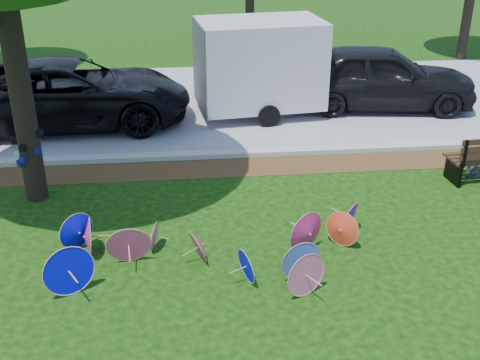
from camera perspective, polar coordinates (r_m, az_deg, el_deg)
The scene contains 9 objects.
ground at distance 9.86m, azimuth -1.76°, elevation -9.91°, with size 90.00×90.00×0.00m, color black.
mulch_strip at distance 13.76m, azimuth -3.11°, elevation 1.05°, with size 90.00×1.00×0.01m, color #472D16.
curb at distance 14.38m, azimuth -3.26°, elevation 2.41°, with size 90.00×0.30×0.12m, color #B7B5AD.
street at distance 18.28m, azimuth -3.89°, elevation 7.38°, with size 90.00×8.00×0.01m, color gray.
parasol_pile at distance 10.18m, azimuth -2.84°, elevation -6.26°, with size 5.62×2.31×0.84m.
black_van at distance 16.79m, azimuth -15.72°, elevation 7.92°, with size 2.90×6.30×1.75m, color black.
dark_pickup at distance 17.99m, azimuth 13.13°, elevation 9.51°, with size 2.16×5.37×1.83m, color black.
cargo_trailer at distance 16.85m, azimuth 1.89°, elevation 11.02°, with size 3.33×2.11×2.93m, color silver.
person_left at distance 14.14m, azimuth 21.49°, elevation 2.14°, with size 0.37×0.24×1.02m, color #393C4E.
Camera 1 is at (-0.50, -8.00, 5.75)m, focal length 45.00 mm.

